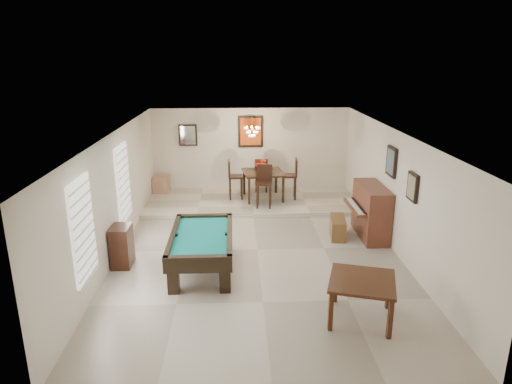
{
  "coord_description": "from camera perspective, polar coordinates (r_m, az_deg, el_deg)",
  "views": [
    {
      "loc": [
        -0.42,
        -9.3,
        4.16
      ],
      "look_at": [
        0.0,
        0.6,
        1.15
      ],
      "focal_mm": 32.0,
      "sensor_mm": 36.0,
      "label": 1
    }
  ],
  "objects": [
    {
      "name": "wall_back",
      "position": [
        14.1,
        -0.68,
        5.2
      ],
      "size": [
        6.0,
        0.04,
        2.6
      ],
      "primitive_type": "cube",
      "color": "silver",
      "rests_on": "ground_plane"
    },
    {
      "name": "dining_chair_east",
      "position": [
        13.19,
        4.15,
        1.67
      ],
      "size": [
        0.46,
        0.46,
        1.17
      ],
      "primitive_type": null,
      "rotation": [
        0.0,
        0.0,
        -1.64
      ],
      "color": "black",
      "rests_on": "dining_step"
    },
    {
      "name": "piano_bench",
      "position": [
        10.97,
        10.17,
        -4.37
      ],
      "size": [
        0.44,
        0.87,
        0.47
      ],
      "primitive_type": "cube",
      "rotation": [
        0.0,
        0.0,
        -0.14
      ],
      "color": "brown",
      "rests_on": "ground_plane"
    },
    {
      "name": "right_picture_upper",
      "position": [
        10.43,
        16.58,
        3.67
      ],
      "size": [
        0.06,
        0.55,
        0.65
      ],
      "primitive_type": "cube",
      "color": "slate",
      "rests_on": "wall_right"
    },
    {
      "name": "dining_step",
      "position": [
        13.21,
        -0.49,
        -1.18
      ],
      "size": [
        6.0,
        2.5,
        0.12
      ],
      "primitive_type": "cube",
      "color": "beige",
      "rests_on": "ground_plane"
    },
    {
      "name": "window_left_rear",
      "position": [
        10.59,
        -16.27,
        1.09
      ],
      "size": [
        0.06,
        1.0,
        1.7
      ],
      "primitive_type": "cube",
      "color": "white",
      "rests_on": "wall_left"
    },
    {
      "name": "right_picture_lower",
      "position": [
        9.3,
        18.99,
        0.6
      ],
      "size": [
        0.06,
        0.45,
        0.55
      ],
      "primitive_type": "cube",
      "color": "gray",
      "rests_on": "wall_right"
    },
    {
      "name": "corner_bench",
      "position": [
        14.2,
        -11.77,
        1.01
      ],
      "size": [
        0.47,
        0.57,
        0.48
      ],
      "primitive_type": "cube",
      "rotation": [
        0.0,
        0.0,
        -0.08
      ],
      "color": "tan",
      "rests_on": "dining_step"
    },
    {
      "name": "dining_chair_north",
      "position": [
        13.87,
        0.67,
        2.2
      ],
      "size": [
        0.41,
        0.41,
        1.04
      ],
      "primitive_type": null,
      "rotation": [
        0.0,
        0.0,
        3.08
      ],
      "color": "black",
      "rests_on": "dining_step"
    },
    {
      "name": "window_left_front",
      "position": [
        8.03,
        -20.82,
        -4.37
      ],
      "size": [
        0.06,
        1.0,
        1.7
      ],
      "primitive_type": "cube",
      "color": "white",
      "rests_on": "wall_left"
    },
    {
      "name": "wall_left",
      "position": [
        10.07,
        -17.17,
        -0.39
      ],
      "size": [
        0.04,
        9.0,
        2.6
      ],
      "primitive_type": "cube",
      "color": "silver",
      "rests_on": "ground_plane"
    },
    {
      "name": "apothecary_chest",
      "position": [
        9.7,
        -16.42,
        -6.51
      ],
      "size": [
        0.38,
        0.56,
        0.85
      ],
      "primitive_type": "cube",
      "color": "black",
      "rests_on": "ground_plane"
    },
    {
      "name": "ground_plane",
      "position": [
        10.2,
        0.14,
        -7.23
      ],
      "size": [
        6.0,
        9.0,
        0.02
      ],
      "primitive_type": "cube",
      "color": "beige"
    },
    {
      "name": "wall_front",
      "position": [
        5.61,
        2.29,
        -13.82
      ],
      "size": [
        6.0,
        0.04,
        2.6
      ],
      "primitive_type": "cube",
      "color": "silver",
      "rests_on": "ground_plane"
    },
    {
      "name": "wall_right",
      "position": [
        10.32,
        17.04,
        0.03
      ],
      "size": [
        0.04,
        9.0,
        2.6
      ],
      "primitive_type": "cube",
      "color": "silver",
      "rests_on": "ground_plane"
    },
    {
      "name": "upright_piano",
      "position": [
        11.0,
        13.47,
        -2.37
      ],
      "size": [
        0.83,
        1.49,
        1.24
      ],
      "primitive_type": null,
      "color": "brown",
      "rests_on": "ground_plane"
    },
    {
      "name": "chandelier",
      "position": [
        12.66,
        -0.51,
        7.99
      ],
      "size": [
        0.44,
        0.44,
        0.6
      ],
      "primitive_type": null,
      "color": "#FFE5B2",
      "rests_on": "ceiling"
    },
    {
      "name": "dining_chair_south",
      "position": [
        12.41,
        1.01,
        0.69
      ],
      "size": [
        0.47,
        0.47,
        1.15
      ],
      "primitive_type": null,
      "rotation": [
        0.0,
        0.0,
        -0.12
      ],
      "color": "black",
      "rests_on": "dining_step"
    },
    {
      "name": "pool_table",
      "position": [
        9.2,
        -6.76,
        -7.54
      ],
      "size": [
        1.23,
        2.24,
        0.74
      ],
      "primitive_type": null,
      "rotation": [
        0.0,
        0.0,
        0.01
      ],
      "color": "black",
      "rests_on": "ground_plane"
    },
    {
      "name": "flower_vase",
      "position": [
        13.03,
        0.91,
        3.6
      ],
      "size": [
        0.16,
        0.16,
        0.25
      ],
      "primitive_type": null,
      "rotation": [
        0.0,
        0.0,
        0.15
      ],
      "color": "#B12E0F",
      "rests_on": "dining_table"
    },
    {
      "name": "dining_table",
      "position": [
        13.17,
        0.9,
        1.13
      ],
      "size": [
        1.24,
        1.24,
        0.92
      ],
      "primitive_type": null,
      "rotation": [
        0.0,
        0.0,
        0.13
      ],
      "color": "black",
      "rests_on": "dining_step"
    },
    {
      "name": "ceiling",
      "position": [
        9.44,
        0.16,
        7.38
      ],
      "size": [
        6.0,
        9.0,
        0.04
      ],
      "primitive_type": "cube",
      "color": "white",
      "rests_on": "wall_back"
    },
    {
      "name": "dining_chair_west",
      "position": [
        13.16,
        -2.55,
        1.56
      ],
      "size": [
        0.44,
        0.44,
        1.13
      ],
      "primitive_type": null,
      "rotation": [
        0.0,
        0.0,
        1.62
      ],
      "color": "black",
      "rests_on": "dining_step"
    },
    {
      "name": "back_painting",
      "position": [
        13.95,
        -0.68,
        7.58
      ],
      "size": [
        0.75,
        0.06,
        0.95
      ],
      "primitive_type": "cube",
      "color": "#D84C14",
      "rests_on": "wall_back"
    },
    {
      "name": "back_mirror",
      "position": [
        14.04,
        -8.51,
        7.04
      ],
      "size": [
        0.55,
        0.06,
        0.65
      ],
      "primitive_type": "cube",
      "color": "white",
      "rests_on": "wall_back"
    },
    {
      "name": "square_table",
      "position": [
        7.77,
        12.99,
        -12.94
      ],
      "size": [
        1.27,
        1.27,
        0.71
      ],
      "primitive_type": null,
      "rotation": [
        0.0,
        0.0,
        -0.29
      ],
      "color": "#351A0D",
      "rests_on": "ground_plane"
    }
  ]
}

